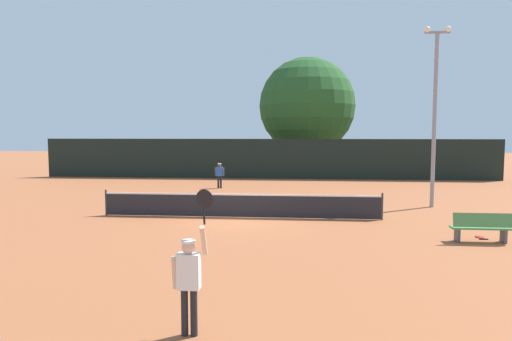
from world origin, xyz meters
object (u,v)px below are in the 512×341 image
object	(u,v)px
player_receiving	(220,173)
tennis_ball	(255,215)
player_serving	(190,273)
spare_racket	(480,237)
courtside_bench	(481,227)
large_tree	(307,106)
light_pole	(435,106)
parked_car_near	(391,163)

from	to	relation	value
player_receiving	tennis_ball	size ratio (longest dim) A/B	22.56
player_receiving	player_serving	bearing A→B (deg)	98.35
player_receiving	tennis_ball	bearing A→B (deg)	108.66
player_serving	spare_racket	xyz separation A→B (m)	(7.79, 7.83, -1.07)
spare_racket	player_serving	bearing A→B (deg)	-134.86
tennis_ball	courtside_bench	size ratio (longest dim) A/B	0.04
player_receiving	courtside_bench	size ratio (longest dim) A/B	0.85
spare_racket	large_tree	distance (m)	25.11
courtside_bench	large_tree	size ratio (longest dim) A/B	0.18
courtside_bench	light_pole	bearing A→B (deg)	86.03
spare_racket	light_pole	size ratio (longest dim) A/B	0.06
player_serving	spare_racket	bearing A→B (deg)	45.14
courtside_bench	player_receiving	bearing A→B (deg)	129.29
player_serving	tennis_ball	xyz separation A→B (m)	(0.11, 10.94, -1.06)
courtside_bench	player_serving	bearing A→B (deg)	-136.54
spare_racket	light_pole	distance (m)	7.67
spare_racket	parked_car_near	xyz separation A→B (m)	(1.99, 24.05, 0.76)
courtside_bench	spare_racket	bearing A→B (deg)	70.20
player_receiving	large_tree	bearing A→B (deg)	-115.29
tennis_ball	light_pole	bearing A→B (deg)	20.74
tennis_ball	player_receiving	bearing A→B (deg)	108.66
player_receiving	spare_racket	size ratio (longest dim) A/B	2.96
spare_racket	parked_car_near	distance (m)	24.14
player_serving	parked_car_near	xyz separation A→B (m)	(9.78, 31.87, -0.31)
player_serving	player_receiving	world-z (taller)	player_serving
player_serving	light_pole	xyz separation A→B (m)	(8.01, 13.94, 3.56)
large_tree	parked_car_near	distance (m)	8.66
player_receiving	light_pole	world-z (taller)	light_pole
player_serving	parked_car_near	distance (m)	33.34
player_serving	large_tree	distance (m)	32.18
tennis_ball	large_tree	xyz separation A→B (m)	(2.54, 20.80, 5.65)
courtside_bench	large_tree	world-z (taller)	large_tree
courtside_bench	large_tree	bearing A→B (deg)	101.26
spare_racket	courtside_bench	bearing A→B (deg)	-109.80
parked_car_near	player_serving	bearing A→B (deg)	-111.51
light_pole	courtside_bench	bearing A→B (deg)	-93.97
player_receiving	large_tree	world-z (taller)	large_tree
spare_racket	light_pole	xyz separation A→B (m)	(0.23, 6.11, 4.62)
light_pole	large_tree	world-z (taller)	large_tree
player_receiving	parked_car_near	xyz separation A→B (m)	(12.71, 11.93, -0.15)
player_receiving	large_tree	xyz separation A→B (m)	(5.57, 11.80, 4.75)
courtside_bench	parked_car_near	bearing A→B (deg)	84.82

